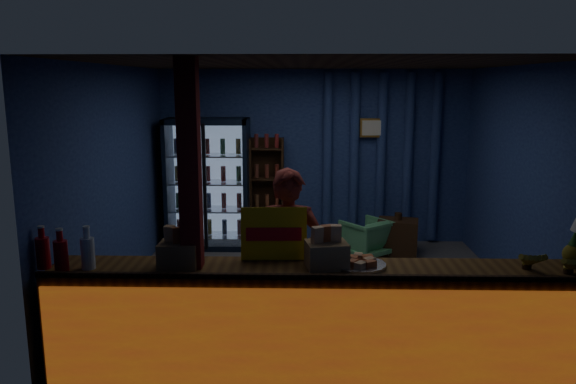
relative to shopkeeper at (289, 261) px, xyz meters
The scene contains 18 objects.
ground 1.62m from the shopkeeper, 78.05° to the left, with size 4.60×4.60×0.00m, color #515154.
room_walls 1.58m from the shopkeeper, 78.05° to the left, with size 4.60×4.60×4.60m.
counter 0.71m from the shopkeeper, 62.04° to the right, with size 4.40×0.57×0.99m.
support_post 1.04m from the shopkeeper, 144.90° to the right, with size 0.16×0.16×2.60m, color maroon.
beverage_cooler 3.52m from the shopkeeper, 111.01° to the left, with size 1.20×0.62×1.90m.
bottle_shelf 3.45m from the shopkeeper, 96.85° to the left, with size 0.50×0.28×1.60m.
curtain_folds 3.76m from the shopkeeper, 69.81° to the left, with size 1.74×0.14×2.50m.
framed_picture 3.76m from the shopkeeper, 71.79° to the left, with size 0.36×0.04×0.28m.
shopkeeper is the anchor object (origin of this frame).
green_chair 3.02m from the shopkeeper, 70.06° to the left, with size 0.56×0.58×0.53m, color #57AF6E.
side_table 3.29m from the shopkeeper, 63.02° to the left, with size 0.63×0.51×0.61m.
yellow_sign 0.48m from the shopkeeper, 110.65° to the right, with size 0.55×0.13×0.44m.
soda_bottles 1.89m from the shopkeeper, 160.32° to the right, with size 0.47×0.19×0.35m.
snack_box_left 1.05m from the shopkeeper, 148.67° to the right, with size 0.31×0.26×0.33m.
snack_box_centre 0.65m from the shopkeeper, 58.98° to the right, with size 0.36×0.32×0.34m.
pastry_tray 0.77m from the shopkeeper, 40.25° to the right, with size 0.43×0.43×0.07m.
banana_bunches 2.27m from the shopkeeper, 15.30° to the right, with size 0.81×0.31×0.18m.
pineapple 2.36m from the shopkeeper, 10.82° to the right, with size 0.17×0.17×0.30m.
Camera 1 is at (-0.18, -6.19, 2.41)m, focal length 35.00 mm.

